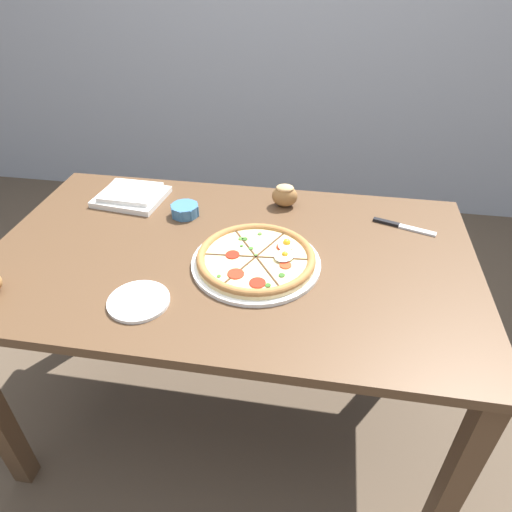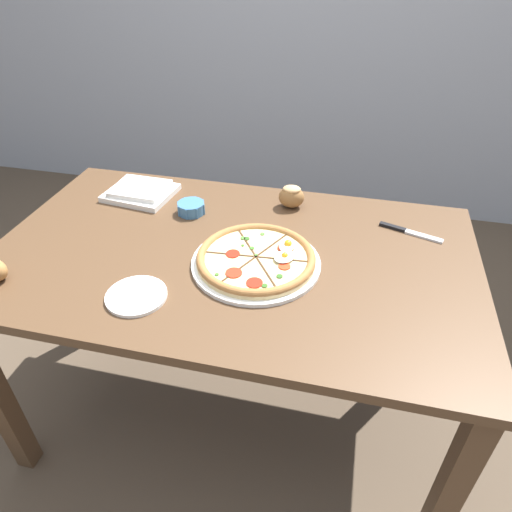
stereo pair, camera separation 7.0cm
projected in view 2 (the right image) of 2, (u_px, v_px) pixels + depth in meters
The scene contains 8 objects.
ground_plane at pixel (238, 408), 1.80m from camera, with size 12.00×12.00×0.00m, color brown.
dining_table at pixel (233, 278), 1.41m from camera, with size 1.43×0.85×0.76m.
pizza at pixel (256, 259), 1.29m from camera, with size 0.37×0.37×0.05m.
ramekin_bowl at pixel (191, 208), 1.52m from camera, with size 0.10×0.10×0.04m.
napkin_folded at pixel (141, 191), 1.62m from camera, with size 0.25×0.22×0.04m.
bread_piece_mid at pixel (291, 196), 1.54m from camera, with size 0.09×0.07×0.08m.
knife_main at pixel (410, 232), 1.43m from camera, with size 0.20×0.08×0.01m.
side_saucer at pixel (136, 296), 1.19m from camera, with size 0.16×0.16×0.01m.
Camera 2 is at (0.32, -1.05, 1.55)m, focal length 32.00 mm.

